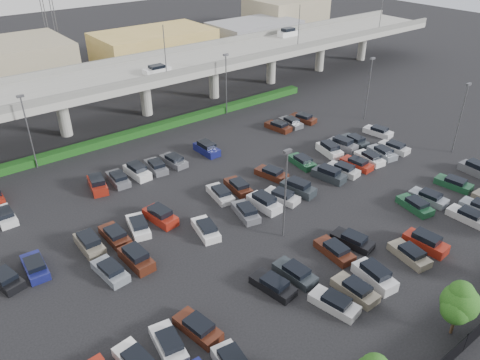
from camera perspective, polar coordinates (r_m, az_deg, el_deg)
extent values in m
plane|color=black|center=(55.77, -0.29, -2.94)|extent=(280.00, 280.00, 0.00)
cube|color=#989890|center=(78.31, -15.02, 11.82)|extent=(150.00, 13.00, 1.10)
cube|color=slate|center=(72.52, -13.04, 11.53)|extent=(150.00, 0.50, 1.00)
cube|color=slate|center=(83.61, -16.93, 13.43)|extent=(150.00, 0.50, 1.00)
cylinder|color=#989890|center=(76.79, -20.75, 7.42)|extent=(1.80, 1.80, 6.70)
cube|color=slate|center=(75.74, -21.18, 9.61)|extent=(2.60, 9.75, 0.50)
cylinder|color=#989890|center=(81.47, -11.44, 10.03)|extent=(1.80, 1.80, 6.70)
cube|color=slate|center=(80.48, -11.66, 12.13)|extent=(2.60, 9.75, 0.50)
cylinder|color=#989890|center=(88.14, -3.21, 12.09)|extent=(1.80, 1.80, 6.70)
cube|color=slate|center=(87.23, -3.27, 14.06)|extent=(2.60, 9.75, 0.50)
cylinder|color=#989890|center=(96.40, 3.82, 13.63)|extent=(1.80, 1.80, 6.70)
cube|color=slate|center=(95.57, 3.89, 15.45)|extent=(2.60, 9.75, 0.50)
cylinder|color=#989890|center=(105.87, 9.74, 14.77)|extent=(1.80, 1.80, 6.70)
cube|color=slate|center=(105.12, 9.89, 16.42)|extent=(2.60, 9.75, 0.50)
cylinder|color=#989890|center=(116.27, 14.69, 15.60)|extent=(1.80, 1.80, 6.70)
cube|color=slate|center=(115.58, 14.90, 17.10)|extent=(2.60, 9.75, 0.50)
cube|color=white|center=(77.85, -10.08, 13.01)|extent=(4.40, 1.82, 0.82)
cube|color=black|center=(77.67, -10.12, 13.45)|extent=(2.30, 1.60, 0.50)
cube|color=white|center=(101.90, 5.87, 17.33)|extent=(4.40, 1.82, 1.05)
cube|color=black|center=(101.73, 5.89, 17.78)|extent=(2.60, 1.60, 0.65)
cylinder|color=#4F4F54|center=(74.26, -9.14, 15.15)|extent=(0.14, 0.14, 8.00)
cylinder|color=#4F4F54|center=(90.70, 7.17, 17.95)|extent=(0.14, 0.14, 8.00)
cylinder|color=#4F4F54|center=(108.63, 16.83, 18.94)|extent=(0.14, 0.14, 8.00)
cube|color=#133E12|center=(74.60, -12.12, 5.75)|extent=(66.00, 1.60, 1.10)
cube|color=black|center=(41.89, 25.04, -18.25)|extent=(70.00, 0.06, 1.80)
cylinder|color=black|center=(42.51, 25.77, -17.42)|extent=(0.10, 0.10, 2.00)
cylinder|color=#332316|center=(43.59, 24.55, -15.70)|extent=(0.26, 0.26, 1.97)
sphere|color=#184913|center=(42.01, 25.25, -13.36)|extent=(3.07, 3.07, 3.07)
sphere|color=#184913|center=(42.90, 25.45, -13.38)|extent=(2.41, 2.41, 2.41)
sphere|color=#184913|center=(41.77, 24.83, -14.15)|extent=(2.41, 2.41, 2.41)
sphere|color=#184913|center=(41.52, 25.40, -12.36)|extent=(2.08, 2.08, 2.08)
cube|color=#BEBDC0|center=(43.16, 11.41, -14.58)|extent=(2.65, 4.67, 0.82)
cube|color=black|center=(42.65, 11.69, -14.11)|extent=(2.02, 2.57, 0.50)
cube|color=slate|center=(44.81, 13.83, -12.93)|extent=(1.90, 4.43, 0.82)
cube|color=black|center=(44.31, 14.13, -12.46)|extent=(1.64, 2.33, 0.50)
cube|color=silver|center=(46.49, 16.06, -11.27)|extent=(2.34, 4.59, 1.05)
cube|color=black|center=(45.97, 16.20, -10.50)|extent=(1.90, 2.77, 0.65)
cube|color=slate|center=(50.33, 19.93, -8.58)|extent=(2.49, 4.63, 0.82)
cube|color=black|center=(49.88, 20.24, -8.12)|extent=(1.94, 2.52, 0.50)
cube|color=maroon|center=(52.26, 21.66, -7.22)|extent=(2.18, 4.54, 1.05)
cube|color=black|center=(51.80, 21.83, -6.50)|extent=(1.81, 2.72, 0.65)
cube|color=#BEBDC0|center=(58.69, 26.00, -4.06)|extent=(1.93, 4.44, 0.82)
cube|color=black|center=(58.31, 26.30, -3.63)|extent=(1.66, 2.34, 0.50)
cube|color=gray|center=(60.91, 27.24, -3.12)|extent=(2.18, 4.53, 0.82)
cube|color=black|center=(38.45, -12.39, -20.48)|extent=(1.87, 2.48, 0.50)
cube|color=silver|center=(39.74, -8.70, -19.23)|extent=(2.47, 4.63, 0.82)
cube|color=black|center=(39.15, -8.62, -18.80)|extent=(1.94, 2.52, 0.50)
cube|color=#461E12|center=(40.60, -5.19, -17.56)|extent=(2.51, 4.64, 0.82)
cube|color=black|center=(40.02, -5.07, -17.12)|extent=(1.95, 2.53, 0.50)
cube|color=black|center=(44.11, 4.03, -12.74)|extent=(2.49, 4.63, 0.82)
cube|color=black|center=(43.58, 4.24, -12.27)|extent=(1.94, 2.52, 0.50)
cube|color=#252B30|center=(45.56, 6.69, -11.26)|extent=(2.15, 4.52, 0.82)
cube|color=black|center=(45.05, 6.91, -10.78)|extent=(1.77, 2.41, 0.50)
cube|color=#461E12|center=(48.79, 11.42, -8.51)|extent=(2.15, 4.53, 0.82)
cube|color=black|center=(48.31, 11.67, -8.03)|extent=(1.77, 2.42, 0.50)
cube|color=black|center=(50.55, 13.53, -7.25)|extent=(2.61, 4.66, 0.82)
cube|color=black|center=(50.09, 13.78, -6.78)|extent=(2.00, 2.56, 0.50)
cube|color=#1A492B|center=(58.36, 20.52, -2.97)|extent=(2.55, 4.65, 0.82)
cube|color=black|center=(57.96, 20.79, -2.53)|extent=(1.97, 2.54, 0.50)
cube|color=gray|center=(60.47, 21.97, -2.07)|extent=(2.21, 4.55, 0.82)
cube|color=black|center=(60.09, 22.24, -1.64)|extent=(1.80, 2.43, 0.50)
cube|color=#1A492B|center=(64.84, 24.57, -0.45)|extent=(2.39, 4.60, 0.82)
cube|color=black|center=(64.48, 24.83, -0.04)|extent=(1.89, 2.49, 0.50)
cube|color=#595B61|center=(69.31, 26.86, 1.05)|extent=(2.12, 4.52, 1.05)
cube|color=black|center=(68.96, 27.01, 1.64)|extent=(1.78, 2.71, 0.65)
cube|color=gray|center=(47.14, -15.53, -10.69)|extent=(2.28, 4.57, 0.82)
cube|color=black|center=(46.60, -15.54, -10.23)|extent=(1.84, 2.46, 0.50)
cube|color=#461E12|center=(47.80, -12.53, -9.40)|extent=(2.08, 4.50, 1.05)
cube|color=black|center=(47.29, -12.64, -8.63)|extent=(1.75, 2.69, 0.65)
cube|color=white|center=(50.89, -4.19, -6.08)|extent=(2.70, 4.68, 0.82)
cube|color=black|center=(50.39, -4.10, -5.61)|extent=(2.05, 2.59, 0.50)
cube|color=#595B61|center=(53.52, 0.70, -3.98)|extent=(2.75, 4.69, 0.82)
cube|color=black|center=(53.04, 0.83, -3.51)|extent=(2.07, 2.60, 0.50)
cube|color=silver|center=(54.93, 2.95, -2.90)|extent=(2.03, 4.48, 1.05)
cube|color=black|center=(54.49, 2.97, -2.18)|extent=(1.73, 2.68, 0.65)
cube|color=#BEBDC0|center=(56.56, 5.08, -2.07)|extent=(2.83, 4.71, 0.82)
cube|color=black|center=(56.11, 5.24, -1.60)|extent=(2.11, 2.62, 0.50)
cube|color=#252B30|center=(58.15, 7.09, -1.09)|extent=(2.69, 4.68, 1.05)
cube|color=black|center=(57.74, 7.14, -0.39)|extent=(2.10, 2.87, 0.65)
cube|color=#252B30|center=(61.71, 10.77, 0.53)|extent=(2.57, 4.65, 1.05)
cube|color=black|center=(61.31, 10.84, 1.20)|extent=(2.04, 2.84, 0.65)
cube|color=#BEBDC0|center=(63.64, 12.44, 1.18)|extent=(2.45, 4.62, 0.82)
cube|color=black|center=(63.24, 12.63, 1.61)|extent=(1.92, 2.51, 0.50)
cube|color=maroon|center=(65.58, 14.02, 1.88)|extent=(2.18, 4.54, 0.82)
cube|color=black|center=(65.19, 14.22, 2.30)|extent=(1.79, 2.43, 0.50)
cube|color=white|center=(67.57, 15.51, 2.54)|extent=(2.37, 4.60, 0.82)
cube|color=black|center=(67.20, 15.71, 2.95)|extent=(1.88, 2.49, 0.50)
cube|color=gray|center=(69.62, 16.92, 3.15)|extent=(2.47, 4.63, 0.82)
cube|color=black|center=(69.25, 17.12, 3.56)|extent=(1.93, 2.52, 0.50)
cube|color=#BEBDC0|center=(71.72, 18.24, 3.73)|extent=(2.19, 4.54, 0.82)
cube|color=black|center=(71.36, 18.45, 4.13)|extent=(1.79, 2.43, 0.50)
cube|color=black|center=(49.78, -26.72, -10.76)|extent=(2.81, 4.71, 0.82)
cube|color=black|center=(49.25, -26.83, -10.32)|extent=(2.10, 2.61, 0.50)
cube|color=navy|center=(50.02, -23.70, -9.73)|extent=(2.06, 4.49, 0.82)
cube|color=black|center=(49.49, -23.78, -9.29)|extent=(1.72, 2.38, 0.50)
cube|color=slate|center=(50.87, -17.85, -7.54)|extent=(1.85, 4.41, 1.05)
cube|color=black|center=(50.40, -18.00, -6.80)|extent=(1.62, 2.61, 0.65)
cube|color=#461E12|center=(51.61, -15.02, -6.61)|extent=(1.91, 4.44, 0.82)
cube|color=black|center=(51.10, -15.02, -6.15)|extent=(1.65, 2.33, 0.50)
cube|color=white|center=(52.42, -12.30, -5.58)|extent=(2.78, 4.70, 0.82)
cube|color=black|center=(51.92, -12.27, -5.12)|extent=(2.09, 2.61, 0.50)
cube|color=maroon|center=(53.30, -9.68, -4.48)|extent=(2.46, 4.62, 1.05)
cube|color=black|center=(52.85, -9.76, -3.74)|extent=(1.97, 2.81, 0.65)
cube|color=#BEBDC0|center=(56.89, -2.43, -1.76)|extent=(2.48, 4.63, 0.82)
cube|color=black|center=(56.42, -2.32, -1.30)|extent=(1.94, 2.52, 0.50)
cube|color=#461E12|center=(58.28, -0.23, -0.89)|extent=(2.40, 4.60, 0.82)
cube|color=black|center=(57.82, -0.11, -0.44)|extent=(1.90, 2.49, 0.50)
cube|color=#461E12|center=(61.33, 3.85, 0.72)|extent=(2.75, 4.69, 0.82)
cube|color=black|center=(60.90, 3.99, 1.17)|extent=(2.07, 2.60, 0.50)
cube|color=#1A492B|center=(64.71, 7.53, 2.17)|extent=(2.35, 4.59, 0.82)
cube|color=black|center=(64.30, 7.69, 2.60)|extent=(1.87, 2.48, 0.50)
cube|color=white|center=(68.31, 10.84, 3.54)|extent=(2.72, 4.69, 1.05)
cube|color=black|center=(67.96, 10.90, 4.16)|extent=(2.12, 2.88, 0.65)
cube|color=#595B61|center=(70.23, 12.36, 4.13)|extent=(2.33, 4.58, 1.05)
cube|color=black|center=(69.88, 12.43, 4.74)|extent=(1.90, 2.77, 0.65)
cube|color=#252B30|center=(72.25, 13.79, 4.60)|extent=(2.19, 4.54, 0.82)
cube|color=black|center=(71.88, 13.98, 5.00)|extent=(1.79, 2.43, 0.50)
cube|color=silver|center=(76.33, 16.46, 5.62)|extent=(2.47, 4.63, 0.82)
cube|color=black|center=(75.99, 16.64, 6.00)|extent=(1.93, 2.52, 0.50)
cube|color=white|center=(59.14, -26.74, -3.99)|extent=(1.85, 4.41, 0.82)
cube|color=black|center=(58.65, -26.83, -3.57)|extent=(1.62, 2.31, 0.50)
cube|color=maroon|center=(61.13, -16.97, -0.62)|extent=(2.67, 4.68, 1.05)
cube|color=black|center=(60.74, -17.08, 0.05)|extent=(2.09, 2.87, 0.65)
cube|color=#595B61|center=(61.99, -14.64, 0.07)|extent=(2.08, 4.50, 0.82)
cube|color=black|center=(61.53, -14.63, 0.51)|extent=(1.74, 2.39, 0.50)
cube|color=white|center=(62.85, -12.39, 0.92)|extent=(2.10, 4.51, 1.05)
cube|color=black|center=(62.47, -12.47, 1.58)|extent=(1.77, 2.70, 0.65)
cube|color=#595B61|center=(63.93, -10.20, 1.57)|extent=(2.27, 4.57, 0.82)
cube|color=black|center=(63.48, -10.16, 2.00)|extent=(1.83, 2.45, 0.50)
cube|color=#595B61|center=(65.05, -8.08, 2.28)|extent=(2.20, 4.54, 0.82)
cube|color=black|center=(64.61, -8.03, 2.71)|extent=(1.80, 2.43, 0.50)
cube|color=navy|center=(67.53, -4.07, 3.71)|extent=(1.96, 4.45, 1.05)
cube|color=black|center=(67.17, -4.10, 4.34)|extent=(1.68, 2.65, 0.65)
cube|color=#461E12|center=(75.29, 4.67, 6.45)|extent=(2.43, 4.61, 0.82)
cube|color=black|center=(74.91, 4.79, 6.84)|extent=(1.91, 2.50, 0.50)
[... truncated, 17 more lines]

